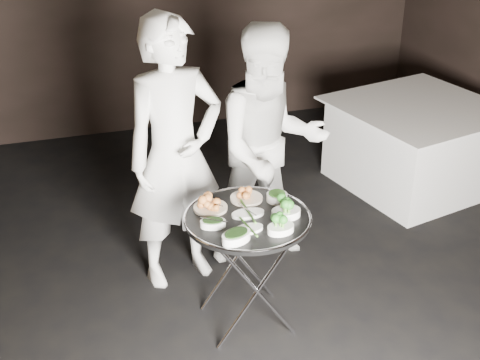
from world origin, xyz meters
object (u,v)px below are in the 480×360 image
object	(u,v)px
tray_stand	(247,266)
waiter_right	(270,148)
waiter_left	(175,155)
dining_table	(416,145)
serving_tray	(247,218)

from	to	relation	value
tray_stand	waiter_right	xyz separation A→B (m)	(0.39, 0.70, 0.45)
waiter_left	dining_table	world-z (taller)	waiter_left
serving_tray	waiter_right	world-z (taller)	waiter_right
waiter_left	waiter_right	size ratio (longest dim) A/B	1.07
waiter_left	waiter_right	distance (m)	0.69
waiter_left	dining_table	distance (m)	2.49
tray_stand	serving_tray	size ratio (longest dim) A/B	0.99
tray_stand	waiter_right	bearing A→B (deg)	61.04
serving_tray	dining_table	bearing A→B (deg)	34.80
serving_tray	waiter_left	distance (m)	0.73
waiter_left	waiter_right	world-z (taller)	waiter_left
tray_stand	waiter_left	world-z (taller)	waiter_left
serving_tray	waiter_right	distance (m)	0.81
waiter_right	dining_table	xyz separation A→B (m)	(1.62, 0.69, -0.50)
waiter_left	tray_stand	bearing A→B (deg)	-79.28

